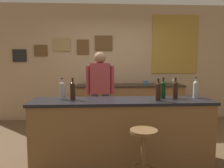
% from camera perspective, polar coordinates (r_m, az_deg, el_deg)
% --- Properties ---
extents(ground_plane, '(10.00, 10.00, 0.00)m').
position_cam_1_polar(ground_plane, '(3.80, 1.84, -16.70)').
color(ground_plane, brown).
extents(back_wall, '(6.00, 0.09, 2.80)m').
position_cam_1_polar(back_wall, '(5.53, 0.32, 5.60)').
color(back_wall, tan).
rests_on(back_wall, ground_plane).
extents(bar_counter, '(2.53, 0.60, 0.92)m').
position_cam_1_polar(bar_counter, '(3.27, 2.52, -11.97)').
color(bar_counter, brown).
rests_on(bar_counter, ground_plane).
extents(side_counter, '(2.47, 0.56, 0.90)m').
position_cam_1_polar(side_counter, '(5.29, 4.56, -5.00)').
color(side_counter, brown).
rests_on(side_counter, ground_plane).
extents(bartender, '(0.52, 0.21, 1.62)m').
position_cam_1_polar(bartender, '(4.11, -3.04, -1.38)').
color(bartender, '#384766').
rests_on(bartender, ground_plane).
extents(bar_stool, '(0.32, 0.32, 0.68)m').
position_cam_1_polar(bar_stool, '(2.72, 8.03, -15.86)').
color(bar_stool, brown).
rests_on(bar_stool, ground_plane).
extents(wine_bottle_a, '(0.07, 0.07, 0.31)m').
position_cam_1_polar(wine_bottle_a, '(3.23, -12.56, -1.47)').
color(wine_bottle_a, '#999E99').
rests_on(wine_bottle_a, bar_counter).
extents(wine_bottle_b, '(0.07, 0.07, 0.31)m').
position_cam_1_polar(wine_bottle_b, '(3.19, -9.97, -1.52)').
color(wine_bottle_b, black).
rests_on(wine_bottle_b, bar_counter).
extents(wine_bottle_c, '(0.07, 0.07, 0.31)m').
position_cam_1_polar(wine_bottle_c, '(3.12, 11.67, -1.72)').
color(wine_bottle_c, black).
rests_on(wine_bottle_c, bar_counter).
extents(wine_bottle_d, '(0.07, 0.07, 0.31)m').
position_cam_1_polar(wine_bottle_d, '(3.31, 12.88, -1.30)').
color(wine_bottle_d, black).
rests_on(wine_bottle_d, bar_counter).
extents(wine_bottle_e, '(0.07, 0.07, 0.31)m').
position_cam_1_polar(wine_bottle_e, '(3.35, 15.85, -1.29)').
color(wine_bottle_e, black).
rests_on(wine_bottle_e, bar_counter).
extents(wine_bottle_f, '(0.07, 0.07, 0.31)m').
position_cam_1_polar(wine_bottle_f, '(3.49, 20.51, -1.15)').
color(wine_bottle_f, '#999E99').
rests_on(wine_bottle_f, bar_counter).
extents(wine_glass_a, '(0.07, 0.07, 0.16)m').
position_cam_1_polar(wine_glass_a, '(5.21, -5.11, 1.03)').
color(wine_glass_a, silver).
rests_on(wine_glass_a, side_counter).
extents(wine_glass_b, '(0.07, 0.07, 0.16)m').
position_cam_1_polar(wine_glass_b, '(5.50, 15.30, 1.12)').
color(wine_glass_b, silver).
rests_on(wine_glass_b, side_counter).
extents(coffee_mug, '(0.13, 0.08, 0.09)m').
position_cam_1_polar(coffee_mug, '(5.24, 8.55, 0.34)').
color(coffee_mug, '#336699').
rests_on(coffee_mug, side_counter).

